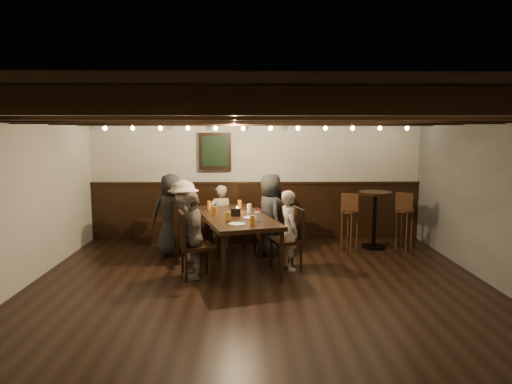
{
  "coord_description": "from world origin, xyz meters",
  "views": [
    {
      "loc": [
        -0.17,
        -5.48,
        2.15
      ],
      "look_at": [
        -0.04,
        1.3,
        1.23
      ],
      "focal_mm": 32.0,
      "sensor_mm": 36.0,
      "label": 1
    }
  ],
  "objects_px": {
    "person_bench_centre": "(221,217)",
    "bar_stool_left": "(350,229)",
    "chair_left_far": "(195,258)",
    "person_bench_right": "(270,212)",
    "high_top_table": "(375,211)",
    "chair_right_far": "(287,251)",
    "person_right_far": "(289,230)",
    "chair_right_near": "(269,238)",
    "chair_left_near": "(186,243)",
    "person_left_far": "(193,236)",
    "bar_stool_right": "(404,228)",
    "person_left_near": "(184,221)",
    "person_right_near": "(270,215)",
    "person_bench_left": "(171,215)",
    "dining_table": "(235,219)"
  },
  "relations": [
    {
      "from": "chair_right_far",
      "to": "high_top_table",
      "type": "bearing_deg",
      "value": -69.3
    },
    {
      "from": "person_bench_right",
      "to": "chair_right_near",
      "type": "bearing_deg",
      "value": 68.23
    },
    {
      "from": "chair_left_far",
      "to": "person_left_near",
      "type": "height_order",
      "value": "person_left_near"
    },
    {
      "from": "bar_stool_left",
      "to": "chair_left_far",
      "type": "bearing_deg",
      "value": -133.78
    },
    {
      "from": "chair_left_near",
      "to": "person_left_far",
      "type": "xyz_separation_m",
      "value": [
        0.22,
        -0.87,
        0.33
      ]
    },
    {
      "from": "person_bench_centre",
      "to": "bar_stool_left",
      "type": "bearing_deg",
      "value": 159.7
    },
    {
      "from": "person_bench_left",
      "to": "person_right_near",
      "type": "distance_m",
      "value": 1.71
    },
    {
      "from": "chair_left_far",
      "to": "chair_right_near",
      "type": "distance_m",
      "value": 1.7
    },
    {
      "from": "person_left_near",
      "to": "bar_stool_left",
      "type": "height_order",
      "value": "person_left_near"
    },
    {
      "from": "chair_right_far",
      "to": "person_bench_centre",
      "type": "height_order",
      "value": "person_bench_centre"
    },
    {
      "from": "chair_left_near",
      "to": "person_left_far",
      "type": "height_order",
      "value": "person_left_far"
    },
    {
      "from": "person_left_far",
      "to": "high_top_table",
      "type": "xyz_separation_m",
      "value": [
        3.13,
        1.68,
        0.05
      ]
    },
    {
      "from": "chair_right_near",
      "to": "bar_stool_left",
      "type": "height_order",
      "value": "bar_stool_left"
    },
    {
      "from": "chair_left_near",
      "to": "chair_left_far",
      "type": "bearing_deg",
      "value": -0.0
    },
    {
      "from": "person_bench_right",
      "to": "high_top_table",
      "type": "distance_m",
      "value": 1.91
    },
    {
      "from": "person_right_near",
      "to": "chair_right_far",
      "type": "bearing_deg",
      "value": 178.11
    },
    {
      "from": "person_bench_left",
      "to": "person_right_near",
      "type": "height_order",
      "value": "person_bench_left"
    },
    {
      "from": "dining_table",
      "to": "chair_left_near",
      "type": "bearing_deg",
      "value": 148.02
    },
    {
      "from": "person_bench_left",
      "to": "person_bench_right",
      "type": "xyz_separation_m",
      "value": [
        1.73,
        0.49,
        -0.06
      ]
    },
    {
      "from": "chair_right_near",
      "to": "person_right_far",
      "type": "bearing_deg",
      "value": -178.11
    },
    {
      "from": "person_bench_left",
      "to": "bar_stool_left",
      "type": "bearing_deg",
      "value": 167.97
    },
    {
      "from": "person_bench_right",
      "to": "bar_stool_left",
      "type": "relative_size",
      "value": 1.23
    },
    {
      "from": "person_bench_right",
      "to": "high_top_table",
      "type": "bearing_deg",
      "value": 161.85
    },
    {
      "from": "person_bench_centre",
      "to": "high_top_table",
      "type": "relative_size",
      "value": 1.12
    },
    {
      "from": "chair_right_far",
      "to": "high_top_table",
      "type": "xyz_separation_m",
      "value": [
        1.71,
        1.27,
        0.39
      ]
    },
    {
      "from": "person_bench_left",
      "to": "person_left_far",
      "type": "xyz_separation_m",
      "value": [
        0.52,
        -1.26,
        -0.08
      ]
    },
    {
      "from": "person_right_far",
      "to": "bar_stool_left",
      "type": "relative_size",
      "value": 1.17
    },
    {
      "from": "person_left_near",
      "to": "dining_table",
      "type": "bearing_deg",
      "value": 59.04
    },
    {
      "from": "person_bench_centre",
      "to": "bar_stool_right",
      "type": "xyz_separation_m",
      "value": [
        3.31,
        -0.13,
        -0.19
      ]
    },
    {
      "from": "high_top_table",
      "to": "bar_stool_left",
      "type": "relative_size",
      "value": 0.99
    },
    {
      "from": "chair_left_near",
      "to": "person_right_near",
      "type": "height_order",
      "value": "person_right_near"
    },
    {
      "from": "person_bench_centre",
      "to": "person_left_far",
      "type": "height_order",
      "value": "person_left_far"
    },
    {
      "from": "chair_right_near",
      "to": "person_right_near",
      "type": "bearing_deg",
      "value": -90.0
    },
    {
      "from": "person_bench_centre",
      "to": "chair_right_far",
      "type": "bearing_deg",
      "value": 115.65
    },
    {
      "from": "chair_right_far",
      "to": "person_right_near",
      "type": "xyz_separation_m",
      "value": [
        -0.22,
        0.87,
        0.41
      ]
    },
    {
      "from": "person_left_far",
      "to": "dining_table",
      "type": "bearing_deg",
      "value": 120.96
    },
    {
      "from": "high_top_table",
      "to": "bar_stool_right",
      "type": "height_order",
      "value": "bar_stool_right"
    },
    {
      "from": "person_left_far",
      "to": "person_right_far",
      "type": "height_order",
      "value": "person_left_far"
    },
    {
      "from": "person_right_far",
      "to": "person_bench_left",
      "type": "bearing_deg",
      "value": 50.71
    },
    {
      "from": "person_right_far",
      "to": "person_bench_right",
      "type": "bearing_deg",
      "value": -6.34
    },
    {
      "from": "chair_left_near",
      "to": "high_top_table",
      "type": "bearing_deg",
      "value": 87.57
    },
    {
      "from": "chair_left_near",
      "to": "chair_right_far",
      "type": "distance_m",
      "value": 1.7
    },
    {
      "from": "chair_left_near",
      "to": "high_top_table",
      "type": "relative_size",
      "value": 0.94
    },
    {
      "from": "chair_left_far",
      "to": "person_bench_right",
      "type": "xyz_separation_m",
      "value": [
        1.19,
        1.74,
        0.35
      ]
    },
    {
      "from": "chair_right_near",
      "to": "bar_stool_left",
      "type": "distance_m",
      "value": 1.47
    },
    {
      "from": "person_bench_left",
      "to": "high_top_table",
      "type": "xyz_separation_m",
      "value": [
        3.64,
        0.42,
        -0.03
      ]
    },
    {
      "from": "person_bench_right",
      "to": "chair_left_far",
      "type": "bearing_deg",
      "value": 39.79
    },
    {
      "from": "chair_left_near",
      "to": "bar_stool_right",
      "type": "relative_size",
      "value": 0.93
    },
    {
      "from": "chair_right_far",
      "to": "person_right_far",
      "type": "bearing_deg",
      "value": -90.0
    },
    {
      "from": "chair_right_far",
      "to": "person_bench_right",
      "type": "distance_m",
      "value": 1.41
    }
  ]
}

